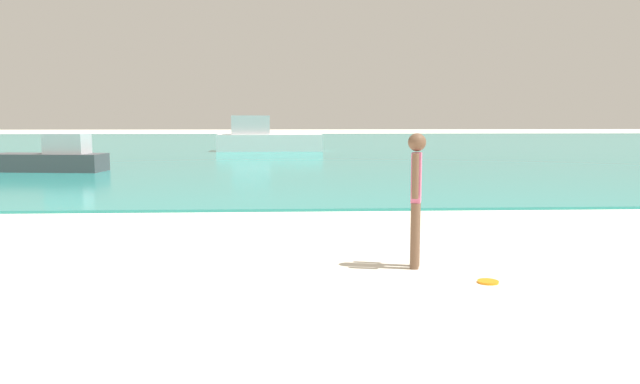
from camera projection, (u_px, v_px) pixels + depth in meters
The scene contains 5 objects.
water at pixel (290, 145), 42.40m from camera, with size 160.00×60.00×0.06m, color teal.
person_standing at pixel (416, 192), 7.84m from camera, with size 0.23×0.39×1.75m.
frisbee at pixel (488, 282), 7.22m from camera, with size 0.25×0.25×0.03m, color orange.
boat_near at pixel (53, 158), 21.49m from camera, with size 4.04×1.73×1.33m.
boat_far at pixel (266, 139), 34.54m from camera, with size 5.97×2.09×2.01m.
Camera 1 is at (0.06, -1.37, 1.95)m, focal length 34.18 mm.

